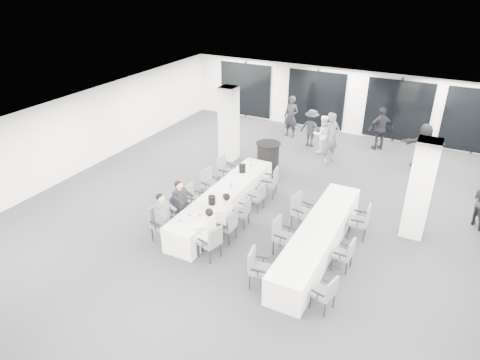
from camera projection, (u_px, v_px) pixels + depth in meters
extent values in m
cube|color=#27272C|center=(260.00, 214.00, 12.89)|extent=(14.00, 16.00, 0.02)
cube|color=white|center=(262.00, 125.00, 11.61)|extent=(14.00, 16.00, 0.02)
cube|color=silver|center=(81.00, 132.00, 15.13)|extent=(0.02, 16.00, 2.80)
cube|color=silver|center=(338.00, 101.00, 18.59)|extent=(14.00, 0.02, 2.80)
cube|color=black|center=(338.00, 102.00, 18.56)|extent=(13.60, 0.06, 2.50)
cube|color=silver|center=(229.00, 124.00, 15.93)|extent=(0.60, 0.60, 2.80)
cube|color=silver|center=(420.00, 189.00, 11.32)|extent=(0.60, 0.60, 2.80)
cube|color=silver|center=(224.00, 202.00, 12.78)|extent=(0.90, 5.00, 0.75)
cube|color=silver|center=(318.00, 239.00, 11.06)|extent=(0.90, 5.00, 0.75)
cylinder|color=black|center=(268.00, 159.00, 14.98)|extent=(0.77, 0.77, 1.21)
cylinder|color=black|center=(268.00, 143.00, 14.71)|extent=(0.88, 0.88, 0.02)
cube|color=#585A61|center=(163.00, 225.00, 11.44)|extent=(0.58, 0.59, 0.09)
cube|color=#585A61|center=(156.00, 213.00, 11.44)|extent=(0.15, 0.49, 0.49)
cylinder|color=black|center=(164.00, 227.00, 11.83)|extent=(0.04, 0.04, 0.44)
cylinder|color=black|center=(152.00, 234.00, 11.53)|extent=(0.04, 0.04, 0.44)
cylinder|color=black|center=(175.00, 233.00, 11.59)|extent=(0.04, 0.04, 0.44)
cylinder|color=black|center=(163.00, 240.00, 11.29)|extent=(0.04, 0.04, 0.44)
cube|color=black|center=(170.00, 215.00, 11.55)|extent=(0.36, 0.11, 0.04)
cube|color=black|center=(155.00, 224.00, 11.17)|extent=(0.36, 0.11, 0.04)
cube|color=#585A61|center=(180.00, 212.00, 12.10)|extent=(0.52, 0.54, 0.08)
cube|color=#585A61|center=(173.00, 202.00, 12.05)|extent=(0.11, 0.47, 0.47)
cylinder|color=black|center=(178.00, 214.00, 12.45)|extent=(0.04, 0.04, 0.42)
cylinder|color=black|center=(171.00, 221.00, 12.11)|extent=(0.04, 0.04, 0.42)
cylinder|color=black|center=(191.00, 217.00, 12.32)|extent=(0.04, 0.04, 0.42)
cylinder|color=black|center=(184.00, 224.00, 11.98)|extent=(0.04, 0.04, 0.42)
cube|color=black|center=(184.00, 202.00, 12.24)|extent=(0.35, 0.08, 0.04)
cube|color=black|center=(176.00, 211.00, 11.81)|extent=(0.35, 0.08, 0.04)
cube|color=#585A61|center=(196.00, 200.00, 12.74)|extent=(0.48, 0.49, 0.08)
cube|color=#585A61|center=(189.00, 191.00, 12.70)|extent=(0.09, 0.45, 0.45)
cylinder|color=black|center=(194.00, 203.00, 13.08)|extent=(0.03, 0.03, 0.40)
cylinder|color=black|center=(187.00, 209.00, 12.76)|extent=(0.03, 0.03, 0.40)
cylinder|color=black|center=(205.00, 205.00, 12.94)|extent=(0.03, 0.03, 0.40)
cylinder|color=black|center=(199.00, 211.00, 12.62)|extent=(0.03, 0.03, 0.40)
cube|color=black|center=(199.00, 192.00, 12.87)|extent=(0.33, 0.06, 0.04)
cube|color=black|center=(191.00, 199.00, 12.47)|extent=(0.33, 0.06, 0.04)
cube|color=#585A61|center=(212.00, 186.00, 13.46)|extent=(0.58, 0.60, 0.08)
cube|color=#585A61|center=(206.00, 176.00, 13.46)|extent=(0.16, 0.49, 0.49)
cylinder|color=black|center=(211.00, 189.00, 13.84)|extent=(0.04, 0.04, 0.43)
cylinder|color=black|center=(202.00, 194.00, 13.55)|extent=(0.04, 0.04, 0.43)
cylinder|color=black|center=(221.00, 193.00, 13.60)|extent=(0.04, 0.04, 0.43)
cylinder|color=black|center=(212.00, 198.00, 13.31)|extent=(0.04, 0.04, 0.43)
cube|color=black|center=(217.00, 178.00, 13.56)|extent=(0.36, 0.12, 0.04)
cube|color=black|center=(206.00, 184.00, 13.19)|extent=(0.36, 0.12, 0.04)
cube|color=#585A61|center=(228.00, 173.00, 14.29)|extent=(0.51, 0.53, 0.09)
cube|color=#585A61|center=(221.00, 163.00, 14.25)|extent=(0.07, 0.50, 0.50)
cylinder|color=black|center=(225.00, 176.00, 14.67)|extent=(0.04, 0.04, 0.45)
cylinder|color=black|center=(219.00, 181.00, 14.33)|extent=(0.04, 0.04, 0.45)
cylinder|color=black|center=(237.00, 179.00, 14.49)|extent=(0.04, 0.04, 0.45)
cylinder|color=black|center=(230.00, 184.00, 14.14)|extent=(0.04, 0.04, 0.45)
cube|color=black|center=(232.00, 165.00, 14.42)|extent=(0.37, 0.05, 0.04)
cube|color=black|center=(224.00, 171.00, 13.99)|extent=(0.37, 0.05, 0.04)
cube|color=#585A61|center=(210.00, 243.00, 10.80)|extent=(0.56, 0.57, 0.08)
cube|color=#585A61|center=(216.00, 237.00, 10.55)|extent=(0.17, 0.46, 0.45)
cylinder|color=black|center=(210.00, 257.00, 10.66)|extent=(0.04, 0.04, 0.41)
cylinder|color=black|center=(221.00, 250.00, 10.92)|extent=(0.04, 0.04, 0.41)
cylinder|color=black|center=(199.00, 251.00, 10.89)|extent=(0.04, 0.04, 0.41)
cylinder|color=black|center=(210.00, 244.00, 11.15)|extent=(0.04, 0.04, 0.41)
cube|color=black|center=(202.00, 241.00, 10.55)|extent=(0.34, 0.12, 0.04)
cube|color=black|center=(216.00, 233.00, 10.88)|extent=(0.34, 0.12, 0.04)
cube|color=#585A61|center=(226.00, 226.00, 11.49)|extent=(0.45, 0.47, 0.08)
cube|color=#585A61|center=(233.00, 220.00, 11.28)|extent=(0.07, 0.44, 0.44)
cylinder|color=black|center=(229.00, 239.00, 11.36)|extent=(0.03, 0.03, 0.39)
cylinder|color=black|center=(236.00, 232.00, 11.66)|extent=(0.03, 0.03, 0.39)
cylinder|color=black|center=(217.00, 235.00, 11.53)|extent=(0.03, 0.03, 0.39)
cylinder|color=black|center=(224.00, 228.00, 11.82)|extent=(0.03, 0.03, 0.39)
cube|color=black|center=(222.00, 226.00, 11.23)|extent=(0.32, 0.05, 0.04)
cube|color=black|center=(231.00, 217.00, 11.60)|extent=(0.32, 0.05, 0.04)
cube|color=#585A61|center=(241.00, 212.00, 12.15)|extent=(0.46, 0.48, 0.07)
cube|color=#585A61|center=(247.00, 206.00, 11.97)|extent=(0.09, 0.43, 0.43)
cylinder|color=black|center=(244.00, 224.00, 12.04)|extent=(0.03, 0.03, 0.38)
cylinder|color=black|center=(249.00, 217.00, 12.34)|extent=(0.03, 0.03, 0.38)
cylinder|color=black|center=(232.00, 221.00, 12.16)|extent=(0.03, 0.03, 0.38)
cylinder|color=black|center=(237.00, 215.00, 12.47)|extent=(0.03, 0.03, 0.38)
cube|color=black|center=(237.00, 212.00, 11.89)|extent=(0.32, 0.06, 0.04)
cube|color=black|center=(244.00, 204.00, 12.27)|extent=(0.32, 0.06, 0.04)
cube|color=#585A61|center=(256.00, 197.00, 12.94)|extent=(0.46, 0.48, 0.07)
cube|color=#585A61|center=(262.00, 192.00, 12.73)|extent=(0.09, 0.43, 0.43)
cylinder|color=black|center=(258.00, 208.00, 12.82)|extent=(0.03, 0.03, 0.38)
cylinder|color=black|center=(264.00, 203.00, 13.10)|extent=(0.03, 0.03, 0.38)
cylinder|color=black|center=(247.00, 205.00, 12.99)|extent=(0.03, 0.03, 0.38)
cylinder|color=black|center=(253.00, 200.00, 13.27)|extent=(0.03, 0.03, 0.38)
cube|color=black|center=(252.00, 196.00, 12.70)|extent=(0.32, 0.06, 0.04)
cube|color=black|center=(260.00, 190.00, 13.04)|extent=(0.32, 0.06, 0.04)
cube|color=#585A61|center=(268.00, 183.00, 13.65)|extent=(0.57, 0.59, 0.08)
cube|color=#585A61|center=(276.00, 176.00, 13.46)|extent=(0.15, 0.49, 0.49)
cylinder|color=black|center=(273.00, 194.00, 13.53)|extent=(0.04, 0.04, 0.43)
cylinder|color=black|center=(276.00, 188.00, 13.90)|extent=(0.04, 0.04, 0.43)
cylinder|color=black|center=(260.00, 192.00, 13.64)|extent=(0.04, 0.04, 0.43)
cylinder|color=black|center=(263.00, 186.00, 14.01)|extent=(0.04, 0.04, 0.43)
cube|color=black|center=(266.00, 182.00, 13.34)|extent=(0.36, 0.11, 0.04)
cube|color=black|center=(270.00, 174.00, 13.80)|extent=(0.36, 0.11, 0.04)
cube|color=#585A61|center=(261.00, 270.00, 9.81)|extent=(0.54, 0.56, 0.08)
cube|color=#585A61|center=(251.00, 259.00, 9.75)|extent=(0.14, 0.47, 0.47)
cylinder|color=black|center=(254.00, 271.00, 10.15)|extent=(0.04, 0.04, 0.41)
cylinder|color=black|center=(250.00, 282.00, 9.81)|extent=(0.04, 0.04, 0.41)
cylinder|color=black|center=(271.00, 275.00, 10.05)|extent=(0.04, 0.04, 0.41)
cylinder|color=black|center=(267.00, 286.00, 9.70)|extent=(0.04, 0.04, 0.41)
cube|color=black|center=(264.00, 257.00, 9.95)|extent=(0.35, 0.10, 0.04)
cube|color=black|center=(258.00, 271.00, 9.52)|extent=(0.35, 0.10, 0.04)
cube|color=#585A61|center=(284.00, 238.00, 10.95)|extent=(0.50, 0.52, 0.08)
cube|color=#585A61|center=(277.00, 226.00, 10.93)|extent=(0.09, 0.48, 0.47)
cylinder|color=black|center=(280.00, 239.00, 11.32)|extent=(0.04, 0.04, 0.42)
cylinder|color=black|center=(273.00, 247.00, 11.00)|extent=(0.04, 0.04, 0.42)
cylinder|color=black|center=(295.00, 244.00, 11.13)|extent=(0.04, 0.04, 0.42)
cylinder|color=black|center=(288.00, 252.00, 10.82)|extent=(0.04, 0.04, 0.42)
cube|color=black|center=(289.00, 227.00, 11.07)|extent=(0.35, 0.06, 0.04)
cube|color=black|center=(280.00, 237.00, 10.68)|extent=(0.35, 0.06, 0.04)
cube|color=#585A61|center=(303.00, 213.00, 12.02)|extent=(0.58, 0.59, 0.08)
cube|color=#585A61|center=(296.00, 201.00, 12.02)|extent=(0.16, 0.49, 0.49)
cylinder|color=black|center=(300.00, 215.00, 12.40)|extent=(0.04, 0.04, 0.43)
cylinder|color=black|center=(292.00, 221.00, 12.11)|extent=(0.04, 0.04, 0.43)
cylinder|color=black|center=(312.00, 220.00, 12.17)|extent=(0.04, 0.04, 0.43)
cylinder|color=black|center=(305.00, 226.00, 11.87)|extent=(0.04, 0.04, 0.43)
cube|color=black|center=(308.00, 204.00, 12.12)|extent=(0.36, 0.11, 0.04)
cube|color=black|center=(298.00, 211.00, 11.75)|extent=(0.36, 0.11, 0.04)
cube|color=#585A61|center=(323.00, 293.00, 9.18)|extent=(0.52, 0.53, 0.07)
cube|color=#585A61|center=(332.00, 289.00, 8.95)|extent=(0.16, 0.42, 0.42)
cylinder|color=black|center=(325.00, 310.00, 9.05)|extent=(0.03, 0.03, 0.38)
cylinder|color=black|center=(334.00, 301.00, 9.29)|extent=(0.03, 0.03, 0.38)
cylinder|color=black|center=(310.00, 302.00, 9.27)|extent=(0.03, 0.03, 0.38)
cylinder|color=black|center=(319.00, 293.00, 9.51)|extent=(0.03, 0.03, 0.38)
cube|color=black|center=(318.00, 293.00, 8.95)|extent=(0.31, 0.11, 0.04)
cube|color=black|center=(329.00, 282.00, 9.26)|extent=(0.31, 0.11, 0.04)
cube|color=#585A61|center=(342.00, 255.00, 10.40)|extent=(0.45, 0.47, 0.07)
cube|color=#585A61|center=(352.00, 249.00, 10.19)|extent=(0.08, 0.43, 0.43)
cylinder|color=black|center=(346.00, 269.00, 10.27)|extent=(0.03, 0.03, 0.38)
cylinder|color=black|center=(351.00, 260.00, 10.56)|extent=(0.03, 0.03, 0.38)
cylinder|color=black|center=(332.00, 264.00, 10.44)|extent=(0.03, 0.03, 0.38)
cylinder|color=black|center=(337.00, 256.00, 10.72)|extent=(0.03, 0.03, 0.38)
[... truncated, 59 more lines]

